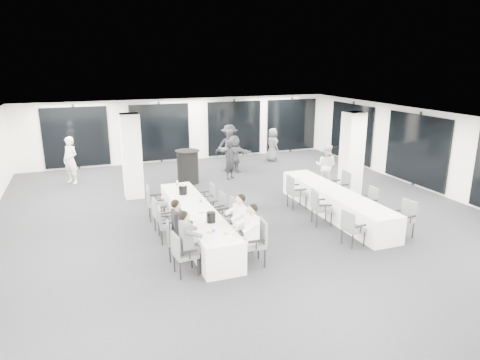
{
  "coord_description": "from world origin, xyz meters",
  "views": [
    {
      "loc": [
        -4.29,
        -10.88,
        4.46
      ],
      "look_at": [
        -0.28,
        -0.2,
        1.24
      ],
      "focal_mm": 32.0,
      "sensor_mm": 36.0,
      "label": 1
    }
  ],
  "objects_px": {
    "chair_main_left_fourth": "(161,214)",
    "ice_bucket_near": "(211,217)",
    "banquet_table_main": "(196,222)",
    "chair_side_left_mid": "(319,205)",
    "chair_main_left_near": "(182,251)",
    "chair_main_right_mid": "(229,214)",
    "chair_side_right_mid": "(369,201)",
    "chair_side_right_near": "(405,216)",
    "standing_guest_b": "(229,147)",
    "chair_main_left_mid": "(165,222)",
    "chair_side_left_near": "(351,226)",
    "standing_guest_h": "(326,163)",
    "ice_bucket_far": "(183,190)",
    "standing_guest_g": "(70,157)",
    "chair_side_right_far": "(342,185)",
    "standing_guest_c": "(230,144)",
    "banquet_table_side": "(334,203)",
    "chair_main_right_second": "(244,229)",
    "chair_side_left_far": "(294,190)",
    "cocktail_table": "(188,167)",
    "chair_main_right_far": "(209,196)",
    "standing_guest_a": "(230,157)",
    "chair_main_left_second": "(174,238)",
    "standing_guest_f": "(235,151)",
    "chair_main_right_near": "(256,239)",
    "chair_main_left_far": "(153,201)",
    "standing_guest_e": "(273,143)"
  },
  "relations": [
    {
      "from": "chair_main_left_second",
      "to": "chair_side_right_far",
      "type": "relative_size",
      "value": 0.89
    },
    {
      "from": "chair_main_left_mid",
      "to": "chair_side_right_far",
      "type": "distance_m",
      "value": 6.01
    },
    {
      "from": "banquet_table_main",
      "to": "cocktail_table",
      "type": "distance_m",
      "value": 5.01
    },
    {
      "from": "banquet_table_main",
      "to": "chair_side_right_near",
      "type": "bearing_deg",
      "value": -21.03
    },
    {
      "from": "cocktail_table",
      "to": "chair_main_right_second",
      "type": "height_order",
      "value": "cocktail_table"
    },
    {
      "from": "cocktail_table",
      "to": "chair_main_right_near",
      "type": "xyz_separation_m",
      "value": [
        -0.16,
        -6.97,
        -0.04
      ]
    },
    {
      "from": "chair_main_left_far",
      "to": "standing_guest_g",
      "type": "height_order",
      "value": "standing_guest_g"
    },
    {
      "from": "chair_side_left_mid",
      "to": "chair_side_right_mid",
      "type": "bearing_deg",
      "value": 100.53
    },
    {
      "from": "chair_main_left_fourth",
      "to": "ice_bucket_near",
      "type": "xyz_separation_m",
      "value": [
        0.92,
        -1.58,
        0.33
      ]
    },
    {
      "from": "cocktail_table",
      "to": "standing_guest_f",
      "type": "height_order",
      "value": "standing_guest_f"
    },
    {
      "from": "cocktail_table",
      "to": "standing_guest_b",
      "type": "distance_m",
      "value": 2.48
    },
    {
      "from": "banquet_table_side",
      "to": "cocktail_table",
      "type": "bearing_deg",
      "value": 123.67
    },
    {
      "from": "standing_guest_g",
      "to": "chair_main_left_fourth",
      "type": "bearing_deg",
      "value": -22.03
    },
    {
      "from": "chair_main_left_mid",
      "to": "standing_guest_e",
      "type": "height_order",
      "value": "standing_guest_e"
    },
    {
      "from": "standing_guest_g",
      "to": "chair_main_right_second",
      "type": "bearing_deg",
      "value": -15.82
    },
    {
      "from": "banquet_table_side",
      "to": "chair_main_right_second",
      "type": "relative_size",
      "value": 5.1
    },
    {
      "from": "standing_guest_h",
      "to": "chair_main_right_far",
      "type": "bearing_deg",
      "value": 59.8
    },
    {
      "from": "chair_side_left_mid",
      "to": "standing_guest_f",
      "type": "bearing_deg",
      "value": -166.63
    },
    {
      "from": "chair_main_left_near",
      "to": "standing_guest_h",
      "type": "xyz_separation_m",
      "value": [
        6.37,
        4.68,
        0.34
      ]
    },
    {
      "from": "chair_main_left_mid",
      "to": "chair_side_left_near",
      "type": "bearing_deg",
      "value": 73.56
    },
    {
      "from": "standing_guest_h",
      "to": "ice_bucket_far",
      "type": "xyz_separation_m",
      "value": [
        -5.57,
        -1.42,
        -0.0
      ]
    },
    {
      "from": "cocktail_table",
      "to": "standing_guest_b",
      "type": "height_order",
      "value": "standing_guest_b"
    },
    {
      "from": "chair_main_right_mid",
      "to": "banquet_table_side",
      "type": "bearing_deg",
      "value": -91.43
    },
    {
      "from": "chair_main_left_second",
      "to": "chair_main_left_mid",
      "type": "height_order",
      "value": "chair_main_left_mid"
    },
    {
      "from": "chair_side_right_far",
      "to": "standing_guest_c",
      "type": "bearing_deg",
      "value": 23.55
    },
    {
      "from": "chair_side_left_near",
      "to": "standing_guest_h",
      "type": "relative_size",
      "value": 0.51
    },
    {
      "from": "chair_main_left_mid",
      "to": "chair_side_right_near",
      "type": "height_order",
      "value": "chair_side_right_near"
    },
    {
      "from": "standing_guest_c",
      "to": "chair_side_left_far",
      "type": "bearing_deg",
      "value": 119.45
    },
    {
      "from": "chair_side_right_far",
      "to": "standing_guest_h",
      "type": "xyz_separation_m",
      "value": [
        0.47,
        1.73,
        0.3
      ]
    },
    {
      "from": "standing_guest_a",
      "to": "banquet_table_side",
      "type": "bearing_deg",
      "value": -112.46
    },
    {
      "from": "chair_side_right_mid",
      "to": "ice_bucket_far",
      "type": "xyz_separation_m",
      "value": [
        -5.09,
        1.77,
        0.37
      ]
    },
    {
      "from": "chair_main_left_second",
      "to": "chair_side_right_mid",
      "type": "relative_size",
      "value": 1.01
    },
    {
      "from": "standing_guest_g",
      "to": "chair_side_right_near",
      "type": "bearing_deg",
      "value": 1.57
    },
    {
      "from": "chair_side_right_near",
      "to": "standing_guest_b",
      "type": "xyz_separation_m",
      "value": [
        -2.0,
        8.18,
        0.43
      ]
    },
    {
      "from": "chair_side_right_far",
      "to": "standing_guest_f",
      "type": "height_order",
      "value": "standing_guest_f"
    },
    {
      "from": "chair_main_left_near",
      "to": "chair_main_right_mid",
      "type": "bearing_deg",
      "value": 129.69
    },
    {
      "from": "banquet_table_side",
      "to": "chair_side_left_near",
      "type": "distance_m",
      "value": 2.2
    },
    {
      "from": "banquet_table_side",
      "to": "standing_guest_c",
      "type": "distance_m",
      "value": 6.54
    },
    {
      "from": "cocktail_table",
      "to": "ice_bucket_near",
      "type": "xyz_separation_m",
      "value": [
        -0.91,
        -6.0,
        0.25
      ]
    },
    {
      "from": "chair_main_left_far",
      "to": "ice_bucket_far",
      "type": "distance_m",
      "value": 0.91
    },
    {
      "from": "cocktail_table",
      "to": "chair_side_right_mid",
      "type": "relative_size",
      "value": 1.37
    },
    {
      "from": "chair_side_left_far",
      "to": "standing_guest_c",
      "type": "bearing_deg",
      "value": -173.96
    },
    {
      "from": "chair_main_left_mid",
      "to": "standing_guest_a",
      "type": "distance_m",
      "value": 6.15
    },
    {
      "from": "chair_main_left_fourth",
      "to": "ice_bucket_near",
      "type": "distance_m",
      "value": 1.86
    },
    {
      "from": "banquet_table_main",
      "to": "chair_side_right_mid",
      "type": "distance_m",
      "value": 5.09
    },
    {
      "from": "standing_guest_g",
      "to": "standing_guest_e",
      "type": "bearing_deg",
      "value": 51.98
    },
    {
      "from": "chair_main_right_near",
      "to": "standing_guest_g",
      "type": "distance_m",
      "value": 9.37
    },
    {
      "from": "chair_main_right_near",
      "to": "chair_main_left_far",
      "type": "bearing_deg",
      "value": 28.93
    },
    {
      "from": "chair_main_right_second",
      "to": "chair_side_right_mid",
      "type": "relative_size",
      "value": 1.08
    },
    {
      "from": "banquet_table_main",
      "to": "chair_side_left_mid",
      "type": "xyz_separation_m",
      "value": [
        3.4,
        -0.46,
        0.19
      ]
    }
  ]
}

